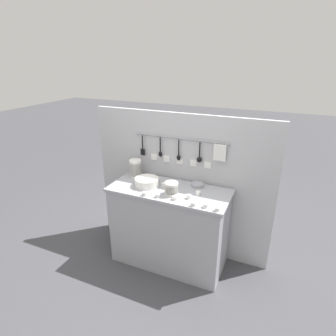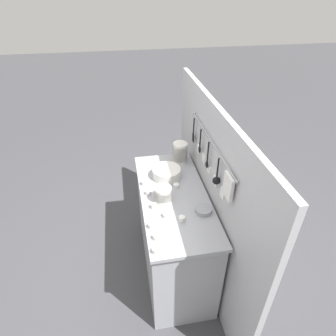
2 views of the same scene
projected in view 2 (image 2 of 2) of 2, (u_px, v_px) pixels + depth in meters
ground_plane at (173, 264)px, 2.76m from camera, size 20.00×20.00×0.00m
counter at (173, 232)px, 2.51m from camera, size 1.23×0.53×0.89m
back_wall at (209, 197)px, 2.35m from camera, size 2.03×0.09×1.61m
bowl_stack_tall_left at (163, 194)px, 2.16m from camera, size 0.13×0.13×0.13m
bowl_stack_nested_right at (180, 152)px, 2.62m from camera, size 0.13×0.13×0.19m
plate_stack at (166, 173)px, 2.43m from camera, size 0.25×0.25×0.08m
steel_mixing_bowl at (203, 210)px, 2.08m from camera, size 0.13×0.13×0.03m
cup_mid_row at (176, 186)px, 2.32m from camera, size 0.05×0.05×0.04m
cup_by_caddy at (151, 226)px, 1.95m from camera, size 0.05×0.05×0.04m
cup_back_left at (166, 215)px, 2.03m from camera, size 0.05×0.05×0.04m
cup_front_right at (154, 206)px, 2.11m from camera, size 0.05×0.05×0.04m
cup_beside_plates at (156, 251)px, 1.77m from camera, size 0.05×0.05×0.04m
cup_front_left at (144, 183)px, 2.35m from camera, size 0.05×0.05×0.04m
cup_edge_far at (148, 192)px, 2.25m from camera, size 0.05×0.05×0.04m
cup_centre at (182, 219)px, 2.00m from camera, size 0.05×0.05×0.04m
cup_edge_near at (156, 237)px, 1.86m from camera, size 0.05×0.05×0.04m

